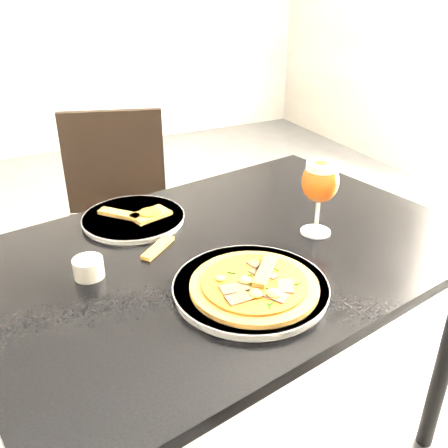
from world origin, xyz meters
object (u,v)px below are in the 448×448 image
chair_far (118,219)px  dining_table (227,278)px  pizza (254,284)px  beer_glass (320,182)px

chair_far → dining_table: bearing=-66.5°
chair_far → pizza: (0.03, -0.99, 0.29)m
dining_table → chair_far: bearing=85.7°
dining_table → chair_far: 0.81m
dining_table → beer_glass: bearing=-18.0°
chair_far → pizza: chair_far is taller
pizza → beer_glass: bearing=30.8°
chair_far → beer_glass: 0.97m
beer_glass → pizza: bearing=-149.2°
chair_far → pizza: bearing=-70.0°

